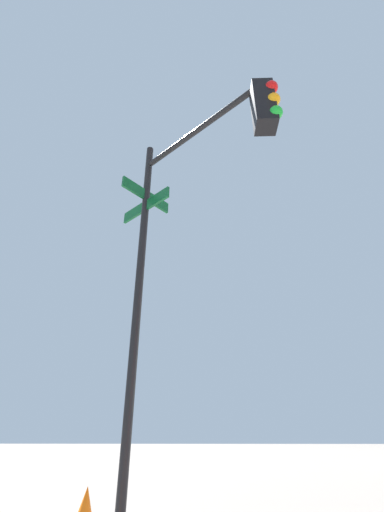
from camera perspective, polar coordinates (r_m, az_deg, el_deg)
traffic_signal_near at (r=4.88m, az=0.20°, el=10.42°), size 2.09×2.41×5.63m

